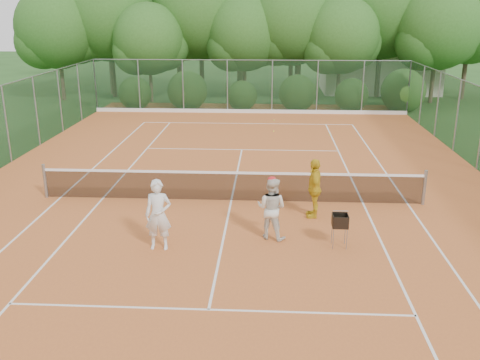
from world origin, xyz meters
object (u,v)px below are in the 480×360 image
at_px(player_white, 158,215).
at_px(ball_hopper, 340,221).
at_px(player_center_grp, 271,208).
at_px(player_yellow, 314,188).

height_order(player_white, ball_hopper, player_white).
xyz_separation_m(player_center_grp, player_yellow, (1.23, 1.60, 0.03)).
bearing_deg(player_white, ball_hopper, 2.73).
xyz_separation_m(player_center_grp, ball_hopper, (1.72, -0.45, -0.15)).
relative_size(player_yellow, ball_hopper, 2.01).
bearing_deg(player_yellow, ball_hopper, 14.10).
distance_m(player_center_grp, ball_hopper, 1.79).
bearing_deg(player_white, player_center_grp, 14.26).
distance_m(player_white, player_yellow, 4.69).
relative_size(player_center_grp, ball_hopper, 1.96).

